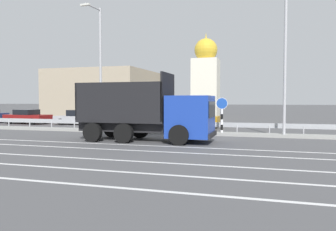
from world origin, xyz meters
TOP-DOWN VIEW (x-y plane):
  - ground_plane at (0.00, 0.00)m, footprint 320.00×320.00m
  - lane_strip_0 at (-2.61, -3.16)m, footprint 62.82×0.16m
  - lane_strip_1 at (-2.61, -4.83)m, footprint 62.82×0.16m
  - lane_strip_2 at (-2.61, -7.25)m, footprint 62.82×0.16m
  - lane_strip_3 at (-2.61, -9.06)m, footprint 62.82×0.16m
  - lane_strip_4 at (-2.61, -10.82)m, footprint 62.82×0.16m
  - median_island at (0.00, 2.80)m, footprint 34.55×1.10m
  - median_guardrail at (0.00, 3.77)m, footprint 62.82×0.09m
  - dump_truck at (-1.60, -1.36)m, footprint 7.66×2.76m
  - median_road_sign at (1.17, 2.80)m, footprint 0.75×0.16m
  - street_lamp_1 at (-7.59, 2.73)m, footprint 0.72×1.97m
  - street_lamp_2 at (5.00, 2.57)m, footprint 0.72×1.89m
  - parked_car_1 at (-18.20, 7.94)m, footprint 4.57×2.22m
  - parked_car_2 at (-12.99, 8.41)m, footprint 4.15×2.06m
  - parked_car_3 at (-7.17, 8.63)m, footprint 3.85×2.08m
  - parked_car_4 at (-2.04, 7.89)m, footprint 4.73×1.92m
  - background_building_0 at (-16.11, 21.84)m, footprint 11.75×14.73m
  - church_tower at (-4.21, 27.43)m, footprint 3.60×3.60m

SIDE VIEW (x-z plane):
  - ground_plane at x=0.00m, z-range 0.00..0.00m
  - lane_strip_0 at x=-2.61m, z-range 0.00..0.01m
  - lane_strip_1 at x=-2.61m, z-range 0.00..0.01m
  - lane_strip_2 at x=-2.61m, z-range 0.00..0.01m
  - lane_strip_3 at x=-2.61m, z-range 0.00..0.01m
  - lane_strip_4 at x=-2.61m, z-range 0.00..0.01m
  - median_island at x=0.00m, z-range 0.00..0.18m
  - median_guardrail at x=0.00m, z-range 0.18..0.96m
  - parked_car_2 at x=-12.99m, z-range 0.00..1.38m
  - parked_car_1 at x=-18.20m, z-range 0.01..1.40m
  - parked_car_3 at x=-7.17m, z-range 0.02..1.42m
  - parked_car_4 at x=-2.04m, z-range 0.00..1.52m
  - median_road_sign at x=1.17m, z-range 0.07..2.52m
  - dump_truck at x=-1.60m, z-range -0.55..3.21m
  - background_building_0 at x=-16.11m, z-range 0.00..6.04m
  - street_lamp_1 at x=-7.59m, z-range 0.45..9.33m
  - street_lamp_2 at x=5.00m, z-range 0.45..9.82m
  - church_tower at x=-4.21m, z-range -0.58..11.26m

